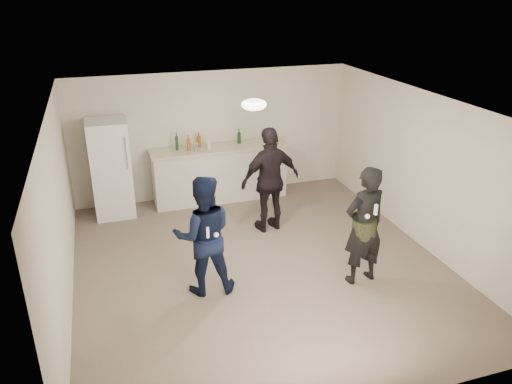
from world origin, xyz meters
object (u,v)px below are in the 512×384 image
object	(u,v)px
woman	(364,226)
spectator	(270,180)
shaker	(196,147)
man	(204,235)
fridge	(111,169)
counter	(220,174)

from	to	relation	value
woman	spectator	world-z (taller)	spectator
shaker	man	xyz separation A→B (m)	(-0.50, -2.92, -0.31)
man	spectator	size ratio (longest dim) A/B	0.93
fridge	shaker	xyz separation A→B (m)	(1.57, -0.06, 0.28)
man	shaker	bearing A→B (deg)	-92.54
woman	shaker	bearing A→B (deg)	-71.23
counter	woman	size ratio (longest dim) A/B	1.47
fridge	shaker	size ratio (longest dim) A/B	10.59
shaker	woman	size ratio (longest dim) A/B	0.10
fridge	woman	xyz separation A→B (m)	(3.27, -3.43, -0.01)
shaker	woman	bearing A→B (deg)	-63.21
spectator	fridge	bearing A→B (deg)	-39.49
man	woman	xyz separation A→B (m)	(2.20, -0.45, 0.02)
shaker	spectator	xyz separation A→B (m)	(0.99, -1.42, -0.25)
man	counter	bearing A→B (deg)	-100.70
fridge	spectator	bearing A→B (deg)	-29.91
counter	spectator	bearing A→B (deg)	-71.72
shaker	man	distance (m)	2.98
man	woman	size ratio (longest dim) A/B	0.97
woman	man	bearing A→B (deg)	-19.63
man	woman	world-z (taller)	woman
counter	shaker	size ratio (longest dim) A/B	15.29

